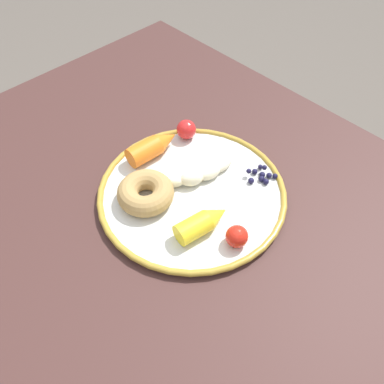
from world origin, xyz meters
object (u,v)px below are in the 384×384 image
object	(u,v)px
dining_table	(176,229)
donut	(146,193)
carrot_orange	(153,147)
tomato_near	(186,129)
banana	(191,176)
carrot_yellow	(203,223)
plate	(192,193)
blueberry_pile	(261,175)
tomato_mid	(237,236)

from	to	relation	value
dining_table	donut	distance (m)	0.13
carrot_orange	tomato_near	size ratio (longest dim) A/B	2.79
banana	carrot_orange	distance (m)	0.11
banana	carrot_orange	xyz separation A→B (m)	(0.11, 0.00, 0.01)
carrot_yellow	donut	world-z (taller)	same
banana	carrot_yellow	world-z (taller)	carrot_yellow
dining_table	carrot_orange	world-z (taller)	carrot_orange
plate	carrot_orange	size ratio (longest dim) A/B	3.11
blueberry_pile	donut	bearing A→B (deg)	60.10
banana	carrot_yellow	xyz separation A→B (m)	(-0.10, 0.06, 0.01)
blueberry_pile	tomato_near	bearing A→B (deg)	7.12
tomato_near	blueberry_pile	bearing A→B (deg)	-172.88
banana	donut	distance (m)	0.10
dining_table	tomato_near	xyz separation A→B (m)	(0.11, -0.13, 0.12)
tomato_near	tomato_mid	size ratio (longest dim) A/B	1.06
banana	tomato_mid	xyz separation A→B (m)	(-0.16, 0.04, 0.01)
carrot_yellow	plate	bearing A→B (deg)	-31.73
donut	carrot_yellow	bearing A→B (deg)	-167.01
dining_table	tomato_mid	size ratio (longest dim) A/B	28.00
carrot_yellow	banana	bearing A→B (deg)	-33.49
donut	tomato_near	size ratio (longest dim) A/B	2.55
carrot_orange	blueberry_pile	world-z (taller)	carrot_orange
plate	blueberry_pile	world-z (taller)	blueberry_pile
banana	dining_table	bearing A→B (deg)	102.65
dining_table	carrot_yellow	size ratio (longest dim) A/B	10.33
plate	tomato_near	world-z (taller)	tomato_near
carrot_orange	tomato_near	bearing A→B (deg)	-95.64
blueberry_pile	dining_table	bearing A→B (deg)	63.79
carrot_orange	carrot_yellow	size ratio (longest dim) A/B	1.09
carrot_yellow	blueberry_pile	xyz separation A→B (m)	(0.01, -0.17, -0.01)
banana	tomato_near	xyz separation A→B (m)	(0.10, -0.08, 0.01)
blueberry_pile	plate	bearing A→B (deg)	61.29
carrot_yellow	tomato_near	bearing A→B (deg)	-36.79
carrot_orange	tomato_mid	world-z (taller)	carrot_orange
plate	banana	bearing A→B (deg)	-38.78
plate	tomato_near	size ratio (longest dim) A/B	8.67
carrot_orange	carrot_yellow	distance (m)	0.21
carrot_yellow	tomato_mid	xyz separation A→B (m)	(-0.06, -0.02, -0.00)
dining_table	carrot_yellow	bearing A→B (deg)	172.90
plate	donut	world-z (taller)	donut
banana	blueberry_pile	size ratio (longest dim) A/B	3.16
carrot_orange	carrot_yellow	bearing A→B (deg)	163.12
blueberry_pile	tomato_mid	xyz separation A→B (m)	(-0.07, 0.15, 0.01)
carrot_orange	tomato_mid	distance (m)	0.27
donut	tomato_mid	distance (m)	0.19
banana	carrot_orange	bearing A→B (deg)	1.63
carrot_yellow	donut	size ratio (longest dim) A/B	1.01
banana	blueberry_pile	bearing A→B (deg)	-130.79
banana	tomato_near	size ratio (longest dim) A/B	4.12
donut	tomato_mid	bearing A→B (deg)	-164.90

